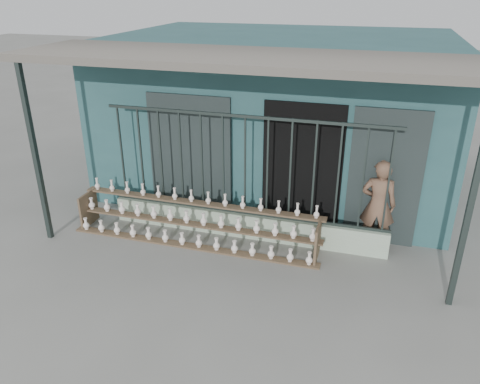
# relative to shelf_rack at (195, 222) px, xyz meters

# --- Properties ---
(ground) EXTENTS (60.00, 60.00, 0.00)m
(ground) POSITION_rel_shelf_rack_xyz_m (0.79, -0.88, -0.36)
(ground) COLOR slate
(workshop_building) EXTENTS (7.40, 6.60, 3.21)m
(workshop_building) POSITION_rel_shelf_rack_xyz_m (0.80, 3.35, 1.26)
(workshop_building) COLOR #274F52
(workshop_building) RESTS_ON ground
(parapet_wall) EXTENTS (5.00, 0.20, 0.45)m
(parapet_wall) POSITION_rel_shelf_rack_xyz_m (0.79, 0.42, -0.14)
(parapet_wall) COLOR #ABC3A7
(parapet_wall) RESTS_ON ground
(security_fence) EXTENTS (5.00, 0.04, 1.80)m
(security_fence) POSITION_rel_shelf_rack_xyz_m (0.79, 0.42, 0.98)
(security_fence) COLOR #283330
(security_fence) RESTS_ON parapet_wall
(shelf_rack) EXTENTS (4.50, 0.68, 0.85)m
(shelf_rack) POSITION_rel_shelf_rack_xyz_m (0.00, 0.00, 0.00)
(shelf_rack) COLOR brown
(shelf_rack) RESTS_ON ground
(elderly_woman) EXTENTS (0.60, 0.40, 1.60)m
(elderly_woman) POSITION_rel_shelf_rack_xyz_m (3.04, 0.69, 0.44)
(elderly_woman) COLOR brown
(elderly_woman) RESTS_ON ground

